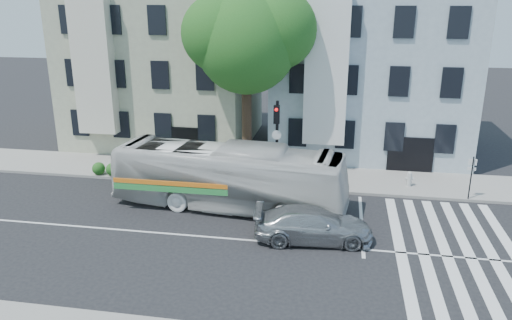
% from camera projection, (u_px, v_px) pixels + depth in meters
% --- Properties ---
extents(ground, '(120.00, 120.00, 0.00)m').
position_uv_depth(ground, '(210.00, 237.00, 21.55)').
color(ground, black).
rests_on(ground, ground).
extents(sidewalk_far, '(80.00, 4.00, 0.15)m').
position_uv_depth(sidewalk_far, '(245.00, 174.00, 29.02)').
color(sidewalk_far, gray).
rests_on(sidewalk_far, ground).
extents(building_left, '(12.00, 10.00, 11.00)m').
position_uv_depth(building_left, '(166.00, 63.00, 35.03)').
color(building_left, '#999C83').
rests_on(building_left, ground).
extents(building_right, '(12.00, 10.00, 11.00)m').
position_uv_depth(building_right, '(370.00, 67.00, 32.74)').
color(building_right, '#94A3B0').
rests_on(building_right, ground).
extents(street_tree, '(7.30, 5.90, 11.10)m').
position_uv_depth(street_tree, '(248.00, 36.00, 27.29)').
color(street_tree, '#2D2116').
rests_on(street_tree, ground).
extents(bus, '(3.89, 11.67, 3.19)m').
position_uv_depth(bus, '(229.00, 177.00, 24.14)').
color(bus, silver).
rests_on(bus, ground).
extents(sedan, '(2.55, 5.18, 1.45)m').
position_uv_depth(sedan, '(313.00, 225.00, 21.07)').
color(sedan, '#A6AAAD').
rests_on(sedan, ground).
extents(hedge, '(8.17, 4.05, 0.70)m').
position_uv_depth(hedge, '(169.00, 173.00, 27.95)').
color(hedge, '#366320').
rests_on(hedge, sidewalk_far).
extents(traffic_signal, '(0.50, 0.55, 4.74)m').
position_uv_depth(traffic_signal, '(277.00, 132.00, 26.39)').
color(traffic_signal, black).
rests_on(traffic_signal, ground).
extents(fire_hydrant, '(0.46, 0.27, 0.82)m').
position_uv_depth(fire_hydrant, '(409.00, 179.00, 26.86)').
color(fire_hydrant, beige).
rests_on(fire_hydrant, sidewalk_far).
extents(far_sign_pole, '(0.40, 0.17, 2.23)m').
position_uv_depth(far_sign_pole, '(472.00, 172.00, 24.87)').
color(far_sign_pole, black).
rests_on(far_sign_pole, sidewalk_far).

